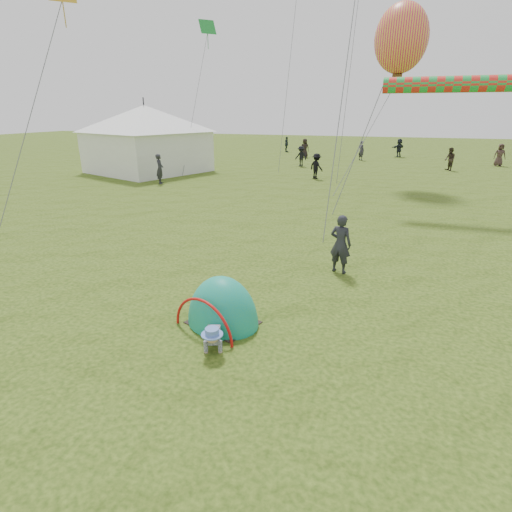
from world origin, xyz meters
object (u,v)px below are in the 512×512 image
(standing_adult, at_px, (341,244))
(balloon_kite, at_px, (401,43))
(event_marquee, at_px, (147,137))
(crawling_toddler, at_px, (213,335))
(popup_tent, at_px, (223,323))

(standing_adult, height_order, balloon_kite, balloon_kite)
(standing_adult, height_order, event_marquee, event_marquee)
(event_marquee, xyz_separation_m, balloon_kite, (16.71, 0.35, 5.31))
(crawling_toddler, bearing_deg, popup_tent, 82.48)
(balloon_kite, bearing_deg, standing_adult, -92.87)
(popup_tent, bearing_deg, event_marquee, 145.28)
(balloon_kite, bearing_deg, crawling_toddler, -97.05)
(crawling_toddler, relative_size, standing_adult, 0.45)
(standing_adult, bearing_deg, popup_tent, 76.97)
(crawling_toddler, distance_m, popup_tent, 1.02)
(crawling_toddler, relative_size, event_marquee, 0.10)
(event_marquee, height_order, balloon_kite, balloon_kite)
(crawling_toddler, distance_m, event_marquee, 24.53)
(crawling_toddler, relative_size, popup_tent, 0.35)
(popup_tent, distance_m, event_marquee, 23.67)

